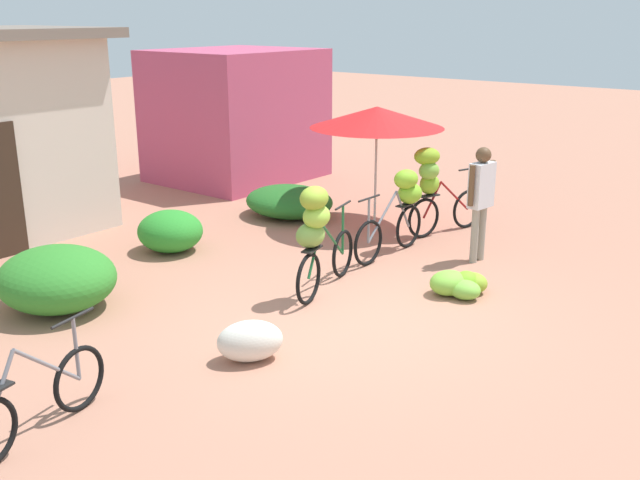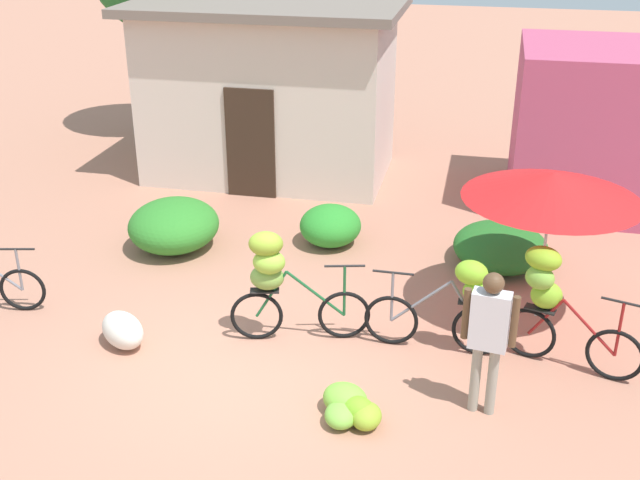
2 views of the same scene
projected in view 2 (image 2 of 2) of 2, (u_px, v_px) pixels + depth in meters
The scene contains 13 objects.
ground_plane at pixel (243, 369), 9.43m from camera, with size 60.00×60.00×0.00m, color #B2755E.
building_low at pixel (269, 89), 15.01m from camera, with size 4.97×3.13×3.29m.
shop_pink at pixel (609, 127), 13.74m from camera, with size 3.20×2.80×2.77m, color #B74769.
hedge_bush_front_left at pixel (174, 225), 12.34m from camera, with size 1.40×1.50×0.78m, color #30812A.
hedge_bush_front_right at pixel (330, 226), 12.51m from camera, with size 0.97×1.01×0.63m, color #2C8E2C.
hedge_bush_mid at pixel (501, 246), 11.90m from camera, with size 1.41×1.66×0.54m, color #246724.
market_umbrella at pixel (553, 186), 9.80m from camera, with size 2.24×2.24×2.03m.
bicycle_near_pile at pixel (277, 276), 9.67m from camera, with size 1.72×0.55×1.49m.
bicycle_center_loaded at pixel (461, 299), 9.44m from camera, with size 1.76×0.41×1.27m.
bicycle_by_shop at pixel (552, 297), 9.22m from camera, with size 1.61×0.68×1.47m.
banana_pile_on_ground at pixel (351, 408), 8.50m from camera, with size 0.77×0.75×0.32m.
produce_sack at pixel (123, 330), 9.81m from camera, with size 0.70×0.44×0.44m, color silver.
person_vendor at pixel (489, 329), 8.25m from camera, with size 0.58×0.25×1.70m.
Camera 2 is at (2.58, -7.54, 5.35)m, focal length 44.35 mm.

